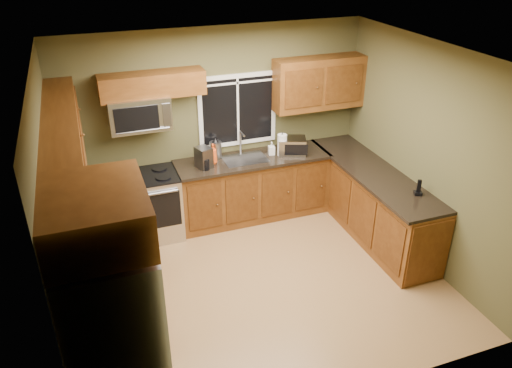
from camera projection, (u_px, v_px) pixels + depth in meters
floor at (262, 281)px, 6.03m from camera, size 4.20×4.20×0.00m
ceiling at (264, 58)px, 4.77m from camera, size 4.20×4.20×0.00m
back_wall at (217, 126)px, 6.90m from camera, size 4.20×0.00×4.20m
front_wall at (344, 282)px, 3.90m from camera, size 4.20×0.00×4.20m
left_wall at (57, 217)px, 4.77m from camera, size 0.00×3.60×3.60m
right_wall at (425, 155)px, 6.03m from camera, size 0.00×3.60×3.60m
window at (238, 110)px, 6.88m from camera, size 1.12×0.03×1.02m
base_cabinets_left at (100, 259)px, 5.67m from camera, size 0.60×2.65×0.90m
countertop_left at (96, 224)px, 5.46m from camera, size 0.65×2.65×0.04m
base_cabinets_back at (253, 188)px, 7.19m from camera, size 2.17×0.60×0.90m
countertop_back at (253, 159)px, 6.95m from camera, size 2.17×0.65×0.04m
base_cabinets_peninsula at (371, 203)px, 6.81m from camera, size 0.60×2.52×0.90m
countertop_peninsula at (373, 172)px, 6.59m from camera, size 0.65×2.50×0.04m
upper_cabinets_left at (65, 147)px, 4.97m from camera, size 0.33×2.65×0.72m
upper_cabinets_back_left at (152, 85)px, 6.17m from camera, size 1.30×0.33×0.30m
upper_cabinets_back_right at (319, 83)px, 6.96m from camera, size 1.30×0.33×0.72m
upper_cabinet_over_fridge at (96, 216)px, 3.48m from camera, size 0.72×0.90×0.38m
refrigerator at (117, 336)px, 4.00m from camera, size 0.74×0.90×1.80m
range at (151, 205)px, 6.72m from camera, size 0.76×0.69×0.94m
microwave at (139, 113)px, 6.24m from camera, size 0.76×0.41×0.42m
sink at (245, 158)px, 6.92m from camera, size 0.60×0.42×0.36m
toaster_oven at (292, 146)px, 7.02m from camera, size 0.45×0.41×0.24m
coffee_maker at (204, 158)px, 6.61m from camera, size 0.23×0.27×0.29m
kettle at (216, 149)px, 6.88m from camera, size 0.18×0.18×0.30m
paper_towel_roll at (282, 145)px, 6.96m from camera, size 0.13×0.13×0.34m
soap_bottle_a at (213, 154)px, 6.73m from camera, size 0.13×0.13×0.28m
soap_bottle_b at (272, 148)px, 7.01m from camera, size 0.10×0.10×0.19m
cordless_phone at (418, 190)px, 5.98m from camera, size 0.12×0.12×0.20m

